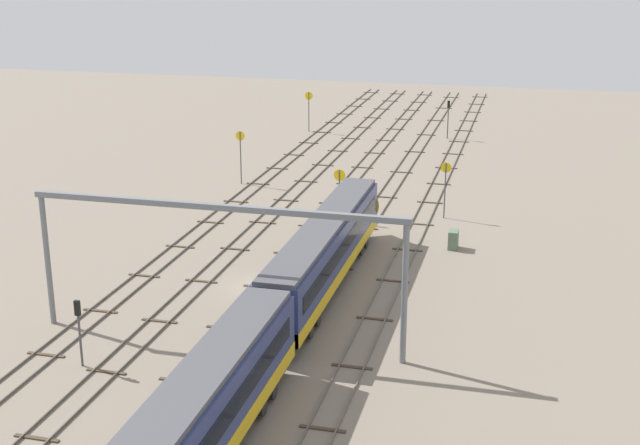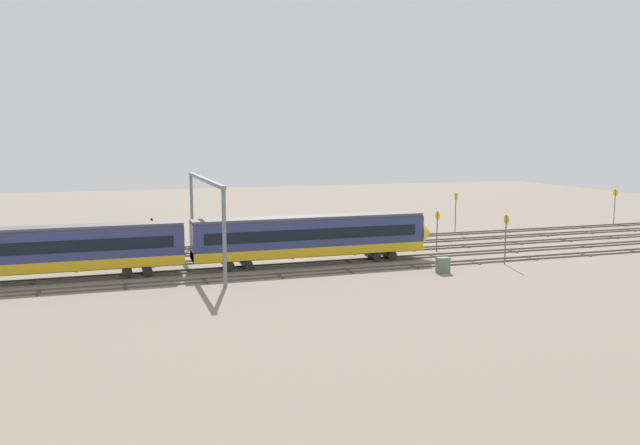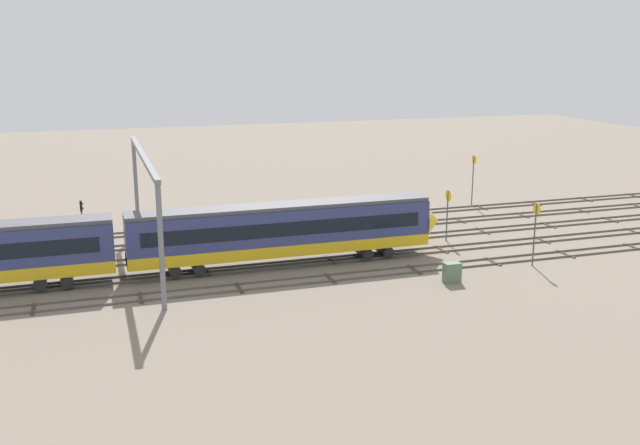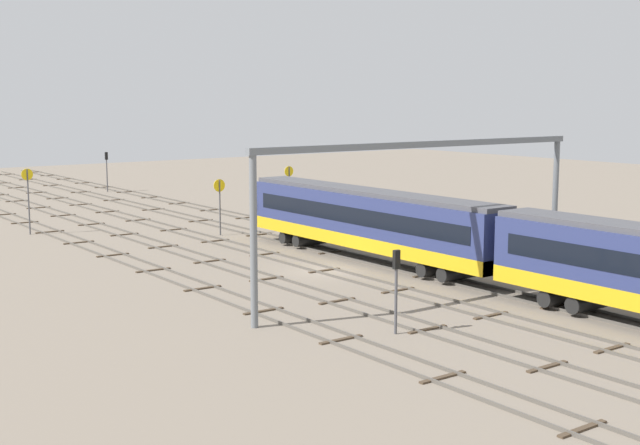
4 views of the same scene
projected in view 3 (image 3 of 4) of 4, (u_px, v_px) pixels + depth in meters
ground_plane at (258, 251)px, 61.04m from camera, size 196.00×196.00×0.00m
track_near_foreground at (286, 283)px, 52.79m from camera, size 180.00×2.40×0.16m
track_with_train at (271, 265)px, 56.91m from camera, size 180.00×2.40×0.16m
track_middle at (258, 250)px, 61.02m from camera, size 180.00×2.40×0.16m
track_second_far at (247, 237)px, 65.14m from camera, size 180.00×2.40×0.16m
track_far_background at (237, 226)px, 69.26m from camera, size 180.00×2.40×0.16m
overhead_gantry at (144, 179)px, 56.38m from camera, size 0.40×23.17×8.77m
speed_sign_near_foreground at (535, 225)px, 56.27m from camera, size 0.14×0.93×5.08m
speed_sign_far_trackside at (473, 173)px, 77.92m from camera, size 0.14×0.96×5.44m
speed_sign_distant_end at (448, 207)px, 63.63m from camera, size 0.14×1.03×4.62m
signal_light_trackside_departure at (82, 216)px, 61.89m from camera, size 0.31×0.32×4.06m
relay_cabinet at (452, 272)px, 52.96m from camera, size 1.25×0.75×1.48m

